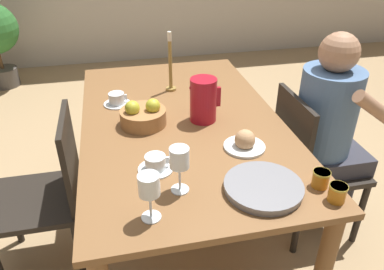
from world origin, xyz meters
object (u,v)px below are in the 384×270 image
(person_seated, at_px, (330,124))
(bread_plate, at_px, (245,142))
(red_pitcher, at_px, (203,100))
(fruit_bowl, at_px, (143,116))
(wine_glass_water, at_px, (179,160))
(teacup_across, at_px, (117,100))
(chair_opposite, at_px, (49,192))
(wine_glass_juice, at_px, (149,188))
(serving_tray, at_px, (263,187))
(jam_jar_red, at_px, (338,192))
(chair_person_side, at_px, (309,162))
(candlestick_tall, at_px, (170,68))
(jam_jar_amber, at_px, (321,178))
(teacup_near_person, at_px, (155,164))

(person_seated, bearing_deg, bread_plate, -70.25)
(red_pitcher, bearing_deg, fruit_bowl, 176.78)
(wine_glass_water, relative_size, teacup_across, 1.29)
(chair_opposite, relative_size, teacup_across, 6.01)
(wine_glass_water, xyz_separation_m, wine_glass_juice, (-0.12, -0.12, -0.01))
(serving_tray, xyz_separation_m, jam_jar_red, (0.23, -0.11, 0.02))
(chair_person_side, relative_size, teacup_across, 6.01)
(serving_tray, bearing_deg, chair_person_side, 44.88)
(wine_glass_water, height_order, jam_jar_red, wine_glass_water)
(wine_glass_juice, bearing_deg, person_seated, 28.57)
(serving_tray, relative_size, candlestick_tall, 0.87)
(person_seated, bearing_deg, fruit_bowl, -96.73)
(red_pitcher, height_order, fruit_bowl, red_pitcher)
(jam_jar_red, bearing_deg, serving_tray, 154.92)
(jam_jar_red, xyz_separation_m, candlestick_tall, (-0.41, 1.09, 0.10))
(jam_jar_amber, xyz_separation_m, candlestick_tall, (-0.40, 1.00, 0.10))
(wine_glass_water, distance_m, teacup_near_person, 0.20)
(chair_opposite, xyz_separation_m, wine_glass_water, (0.57, -0.46, 0.42))
(teacup_near_person, xyz_separation_m, fruit_bowl, (-0.01, 0.38, 0.02))
(jam_jar_amber, height_order, fruit_bowl, fruit_bowl)
(serving_tray, distance_m, candlestick_tall, 1.00)
(red_pitcher, relative_size, jam_jar_amber, 3.26)
(teacup_near_person, relative_size, teacup_across, 1.00)
(red_pitcher, xyz_separation_m, serving_tray, (0.09, -0.58, -0.10))
(chair_person_side, height_order, candlestick_tall, candlestick_tall)
(wine_glass_juice, xyz_separation_m, candlestick_tall, (0.24, 1.03, 0.00))
(chair_person_side, relative_size, wine_glass_water, 4.64)
(teacup_near_person, bearing_deg, bread_plate, 10.84)
(person_seated, height_order, candlestick_tall, person_seated)
(person_seated, xyz_separation_m, jam_jar_red, (-0.34, -0.60, 0.09))
(chair_opposite, distance_m, wine_glass_water, 0.84)
(chair_person_side, xyz_separation_m, person_seated, (0.08, 0.00, 0.23))
(person_seated, relative_size, fruit_bowl, 5.24)
(chair_person_side, distance_m, bread_plate, 0.58)
(chair_opposite, bearing_deg, person_seated, -91.43)
(wine_glass_water, xyz_separation_m, teacup_near_person, (-0.07, 0.15, -0.11))
(serving_tray, bearing_deg, person_seated, 40.50)
(wine_glass_juice, bearing_deg, candlestick_tall, 76.67)
(bread_plate, bearing_deg, jam_jar_red, -63.09)
(serving_tray, bearing_deg, red_pitcher, 98.37)
(teacup_near_person, relative_size, jam_jar_red, 2.14)
(red_pitcher, distance_m, fruit_bowl, 0.30)
(red_pitcher, xyz_separation_m, fruit_bowl, (-0.29, 0.02, -0.06))
(teacup_across, distance_m, bread_plate, 0.77)
(wine_glass_juice, distance_m, serving_tray, 0.44)
(chair_opposite, relative_size, teacup_near_person, 6.01)
(teacup_across, distance_m, candlestick_tall, 0.36)
(teacup_across, distance_m, serving_tray, 0.99)
(teacup_near_person, distance_m, serving_tray, 0.43)
(wine_glass_juice, xyz_separation_m, fruit_bowl, (0.04, 0.66, -0.08))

